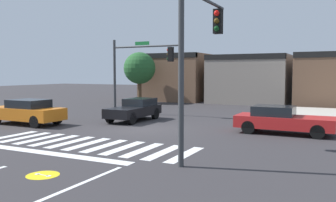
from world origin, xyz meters
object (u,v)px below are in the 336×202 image
traffic_signal_northwest (139,63)px  car_red (282,120)px  roadside_tree (140,68)px  car_orange (27,112)px  car_black (135,109)px  traffic_signal_southeast (199,39)px

traffic_signal_northwest → car_red: 11.11m
roadside_tree → car_orange: bearing=-83.5°
car_black → roadside_tree: size_ratio=0.84×
traffic_signal_northwest → car_orange: traffic_signal_northwest is taller
car_orange → car_black: (4.66, 4.16, -0.04)m
traffic_signal_southeast → car_red: traffic_signal_southeast is taller
traffic_signal_southeast → car_orange: (-11.69, 3.09, -3.35)m
traffic_signal_northwest → roadside_tree: bearing=120.6°
car_black → car_red: bearing=84.0°
car_black → car_red: size_ratio=0.91×
traffic_signal_northwest → car_red: size_ratio=1.16×
car_orange → car_red: (13.54, 3.23, -0.06)m
traffic_signal_northwest → roadside_tree: 10.18m
traffic_signal_southeast → car_red: 7.41m
car_orange → roadside_tree: bearing=-83.5°
car_red → car_orange: bearing=-166.6°
car_red → roadside_tree: 19.80m
traffic_signal_northwest → car_orange: (-3.42, -6.75, -2.86)m
car_orange → traffic_signal_southeast: bearing=165.2°
traffic_signal_southeast → car_red: bearing=-16.3°
car_red → traffic_signal_southeast: bearing=-106.3°
traffic_signal_northwest → car_black: (1.24, -2.58, -2.90)m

